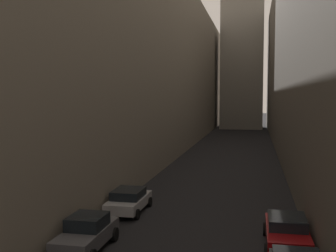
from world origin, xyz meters
name	(u,v)px	position (x,y,z in m)	size (l,w,h in m)	color
ground_plane	(227,160)	(0.00, 48.00, 0.00)	(264.00, 264.00, 0.00)	black
building_block_left	(132,63)	(-11.20, 50.00, 10.76)	(11.40, 108.00, 21.52)	gray
parked_car_left_third	(87,233)	(-4.40, 19.56, 0.79)	(1.88, 4.27, 1.58)	#4C4C51
parked_car_left_far	(129,200)	(-4.40, 26.00, 0.73)	(2.02, 4.21, 1.39)	#B7B7BC
parked_car_right_far	(287,231)	(4.40, 21.73, 0.76)	(2.05, 4.53, 1.44)	maroon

